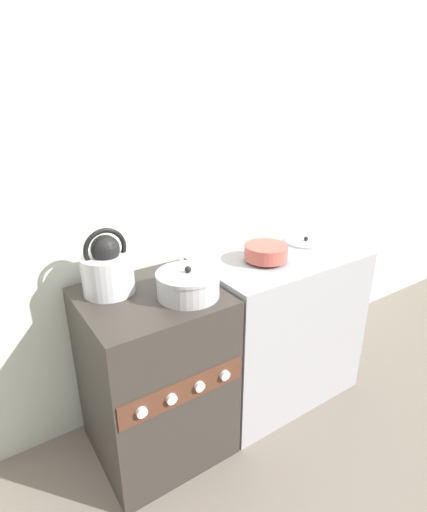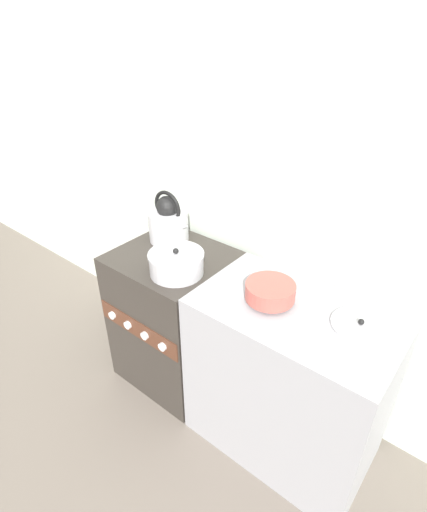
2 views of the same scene
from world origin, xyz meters
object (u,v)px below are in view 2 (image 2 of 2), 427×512
Objects in this scene: kettle at (169,222)px; cooking_pot at (176,263)px; stove at (175,317)px; loose_pot_lid at (360,325)px; enamel_bowl at (270,291)px.

kettle is 0.34m from cooking_pot.
cooking_pot is at bearing -36.45° from stove.
loose_pot_lid reaches higher than stove.
loose_pot_lid is at bearing -3.38° from kettle.
kettle reaches higher than loose_pot_lid.
stove is 0.49m from cooking_pot.
cooking_pot is (0.13, -0.10, 0.46)m from stove.
stove is 3.56× the size of loose_pot_lid.
enamel_bowl is at bearing -167.08° from loose_pot_lid.
stove is at bearing -43.05° from kettle.
kettle is 1.24× the size of loose_pot_lid.
loose_pot_lid is at bearing 10.18° from cooking_pot.
enamel_bowl is at bearing 8.06° from cooking_pot.
loose_pot_lid is at bearing 3.22° from stove.
loose_pot_lid is (0.85, 0.15, -0.03)m from cooking_pot.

